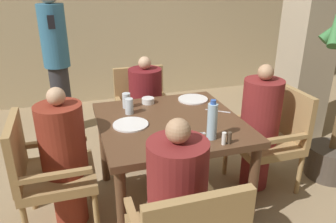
# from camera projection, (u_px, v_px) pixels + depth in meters

# --- Properties ---
(ground_plane) EXTENTS (16.00, 16.00, 0.00)m
(ground_plane) POSITION_uv_depth(u_px,v_px,m) (170.00, 200.00, 2.75)
(ground_plane) COLOR #9E8460
(wall_back) EXTENTS (8.00, 0.06, 2.80)m
(wall_back) POSITION_uv_depth(u_px,v_px,m) (113.00, 3.00, 4.54)
(wall_back) COLOR #C6B289
(wall_back) RESTS_ON ground_plane
(pillar_stone) EXTENTS (0.44, 0.44, 2.70)m
(pillar_stone) POSITION_uv_depth(u_px,v_px,m) (312.00, 17.00, 3.42)
(pillar_stone) COLOR tan
(pillar_stone) RESTS_ON ground_plane
(dining_table) EXTENTS (1.06, 1.06, 0.74)m
(dining_table) POSITION_uv_depth(u_px,v_px,m) (170.00, 132.00, 2.51)
(dining_table) COLOR brown
(dining_table) RESTS_ON ground_plane
(chair_left_side) EXTENTS (0.53, 0.52, 0.87)m
(chair_left_side) POSITION_uv_depth(u_px,v_px,m) (45.00, 169.00, 2.31)
(chair_left_side) COLOR #A88451
(chair_left_side) RESTS_ON ground_plane
(diner_in_left_chair) EXTENTS (0.32, 0.32, 1.08)m
(diner_in_left_chair) POSITION_uv_depth(u_px,v_px,m) (64.00, 157.00, 2.32)
(diner_in_left_chair) COLOR maroon
(diner_in_left_chair) RESTS_ON ground_plane
(chair_far_side) EXTENTS (0.52, 0.53, 0.87)m
(chair_far_side) POSITION_uv_depth(u_px,v_px,m) (143.00, 108.00, 3.39)
(chair_far_side) COLOR #A88451
(chair_far_side) RESTS_ON ground_plane
(diner_in_far_chair) EXTENTS (0.32, 0.32, 1.05)m
(diner_in_far_chair) POSITION_uv_depth(u_px,v_px,m) (146.00, 107.00, 3.24)
(diner_in_far_chair) COLOR maroon
(diner_in_far_chair) RESTS_ON ground_plane
(chair_right_side) EXTENTS (0.53, 0.52, 0.87)m
(chair_right_side) POSITION_uv_depth(u_px,v_px,m) (272.00, 134.00, 2.82)
(chair_right_side) COLOR #A88451
(chair_right_side) RESTS_ON ground_plane
(diner_in_right_chair) EXTENTS (0.32, 0.32, 1.11)m
(diner_in_right_chair) POSITION_uv_depth(u_px,v_px,m) (259.00, 127.00, 2.75)
(diner_in_right_chair) COLOR maroon
(diner_in_right_chair) RESTS_ON ground_plane
(diner_in_near_chair) EXTENTS (0.32, 0.32, 1.11)m
(diner_in_near_chair) POSITION_uv_depth(u_px,v_px,m) (177.00, 210.00, 1.78)
(diner_in_near_chair) COLOR maroon
(diner_in_near_chair) RESTS_ON ground_plane
(standing_host) EXTENTS (0.29, 0.32, 1.69)m
(standing_host) POSITION_uv_depth(u_px,v_px,m) (56.00, 56.00, 3.66)
(standing_host) COLOR #2D2D33
(standing_host) RESTS_ON ground_plane
(plate_main_left) EXTENTS (0.26, 0.26, 0.01)m
(plate_main_left) POSITION_uv_depth(u_px,v_px,m) (131.00, 124.00, 2.39)
(plate_main_left) COLOR white
(plate_main_left) RESTS_ON dining_table
(plate_main_right) EXTENTS (0.26, 0.26, 0.01)m
(plate_main_right) POSITION_uv_depth(u_px,v_px,m) (193.00, 99.00, 2.87)
(plate_main_right) COLOR white
(plate_main_right) RESTS_ON dining_table
(teacup_with_saucer) EXTENTS (0.13, 0.13, 0.07)m
(teacup_with_saucer) POSITION_uv_depth(u_px,v_px,m) (160.00, 143.00, 2.08)
(teacup_with_saucer) COLOR white
(teacup_with_saucer) RESTS_ON dining_table
(bowl_small) EXTENTS (0.11, 0.11, 0.05)m
(bowl_small) POSITION_uv_depth(u_px,v_px,m) (148.00, 101.00, 2.79)
(bowl_small) COLOR white
(bowl_small) RESTS_ON dining_table
(water_bottle) EXTENTS (0.07, 0.07, 0.28)m
(water_bottle) POSITION_uv_depth(u_px,v_px,m) (212.00, 121.00, 2.14)
(water_bottle) COLOR #A3C6DB
(water_bottle) RESTS_ON dining_table
(glass_tall_near) EXTENTS (0.07, 0.07, 0.13)m
(glass_tall_near) POSITION_uv_depth(u_px,v_px,m) (126.00, 101.00, 2.68)
(glass_tall_near) COLOR silver
(glass_tall_near) RESTS_ON dining_table
(glass_tall_mid) EXTENTS (0.07, 0.07, 0.13)m
(glass_tall_mid) POSITION_uv_depth(u_px,v_px,m) (129.00, 106.00, 2.56)
(glass_tall_mid) COLOR silver
(glass_tall_mid) RESTS_ON dining_table
(salt_shaker) EXTENTS (0.03, 0.03, 0.08)m
(salt_shaker) POSITION_uv_depth(u_px,v_px,m) (224.00, 138.00, 2.10)
(salt_shaker) COLOR white
(salt_shaker) RESTS_ON dining_table
(pepper_shaker) EXTENTS (0.03, 0.03, 0.08)m
(pepper_shaker) POSITION_uv_depth(u_px,v_px,m) (229.00, 138.00, 2.11)
(pepper_shaker) COLOR #4C3D2D
(pepper_shaker) RESTS_ON dining_table
(fork_beside_plate) EXTENTS (0.19, 0.04, 0.00)m
(fork_beside_plate) POSITION_uv_depth(u_px,v_px,m) (195.00, 134.00, 2.25)
(fork_beside_plate) COLOR silver
(fork_beside_plate) RESTS_ON dining_table
(knife_beside_plate) EXTENTS (0.17, 0.13, 0.00)m
(knife_beside_plate) POSITION_uv_depth(u_px,v_px,m) (219.00, 111.00, 2.63)
(knife_beside_plate) COLOR silver
(knife_beside_plate) RESTS_ON dining_table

